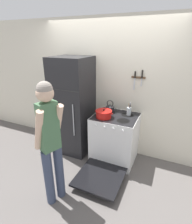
% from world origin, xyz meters
% --- Properties ---
extents(ground_plane, '(14.00, 14.00, 0.00)m').
position_xyz_m(ground_plane, '(0.00, 0.00, 0.00)').
color(ground_plane, '#5B5654').
extents(wall_back, '(10.00, 0.06, 2.55)m').
position_xyz_m(wall_back, '(0.00, 0.03, 1.27)').
color(wall_back, silver).
rests_on(wall_back, ground_plane).
extents(refrigerator, '(0.68, 0.69, 1.88)m').
position_xyz_m(refrigerator, '(-0.58, -0.33, 0.94)').
color(refrigerator, black).
rests_on(refrigerator, ground_plane).
extents(stove_range, '(0.78, 1.40, 0.90)m').
position_xyz_m(stove_range, '(0.30, -0.38, 0.45)').
color(stove_range, white).
rests_on(stove_range, ground_plane).
extents(dutch_oven_pot, '(0.32, 0.28, 0.15)m').
position_xyz_m(dutch_oven_pot, '(0.12, -0.48, 0.97)').
color(dutch_oven_pot, red).
rests_on(dutch_oven_pot, stove_range).
extents(tea_kettle, '(0.20, 0.16, 0.23)m').
position_xyz_m(tea_kettle, '(0.14, -0.20, 0.97)').
color(tea_kettle, black).
rests_on(tea_kettle, stove_range).
extents(utensil_jar, '(0.08, 0.08, 0.25)m').
position_xyz_m(utensil_jar, '(0.50, -0.20, 0.98)').
color(utensil_jar, silver).
rests_on(utensil_jar, stove_range).
extents(person, '(0.36, 0.41, 1.73)m').
position_xyz_m(person, '(-0.16, -1.58, 0.99)').
color(person, '#38425B').
rests_on(person, ground_plane).
extents(wall_knife_strip, '(0.24, 0.03, 0.35)m').
position_xyz_m(wall_knife_strip, '(0.57, -0.02, 1.56)').
color(wall_knife_strip, brown).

